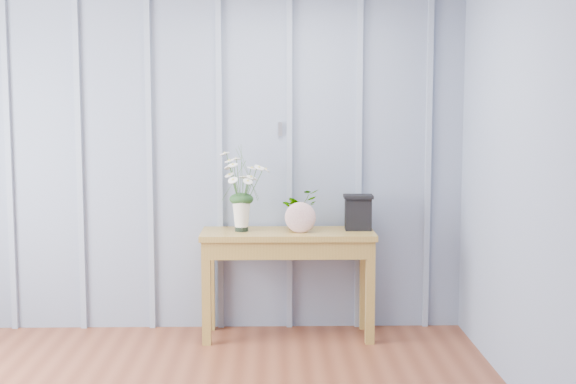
{
  "coord_description": "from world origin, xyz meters",
  "views": [
    {
      "loc": [
        0.63,
        -3.49,
        1.65
      ],
      "look_at": [
        0.73,
        1.94,
        1.03
      ],
      "focal_mm": 50.0,
      "sensor_mm": 36.0,
      "label": 1
    }
  ],
  "objects_px": {
    "felt_disc_vessel": "(300,218)",
    "carved_box": "(358,212)",
    "daisy_vase": "(241,179)",
    "sideboard": "(288,247)"
  },
  "relations": [
    {
      "from": "daisy_vase",
      "to": "felt_disc_vessel",
      "type": "relative_size",
      "value": 2.72
    },
    {
      "from": "sideboard",
      "to": "felt_disc_vessel",
      "type": "relative_size",
      "value": 5.62
    },
    {
      "from": "sideboard",
      "to": "felt_disc_vessel",
      "type": "distance_m",
      "value": 0.25
    },
    {
      "from": "felt_disc_vessel",
      "to": "carved_box",
      "type": "xyz_separation_m",
      "value": [
        0.41,
        0.13,
        0.02
      ]
    },
    {
      "from": "daisy_vase",
      "to": "felt_disc_vessel",
      "type": "distance_m",
      "value": 0.49
    },
    {
      "from": "daisy_vase",
      "to": "carved_box",
      "type": "xyz_separation_m",
      "value": [
        0.81,
        0.04,
        -0.24
      ]
    },
    {
      "from": "felt_disc_vessel",
      "to": "daisy_vase",
      "type": "bearing_deg",
      "value": 174.14
    },
    {
      "from": "sideboard",
      "to": "carved_box",
      "type": "xyz_separation_m",
      "value": [
        0.49,
        0.05,
        0.24
      ]
    },
    {
      "from": "felt_disc_vessel",
      "to": "carved_box",
      "type": "bearing_deg",
      "value": 23.01
    },
    {
      "from": "sideboard",
      "to": "daisy_vase",
      "type": "xyz_separation_m",
      "value": [
        -0.32,
        0.01,
        0.48
      ]
    }
  ]
}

